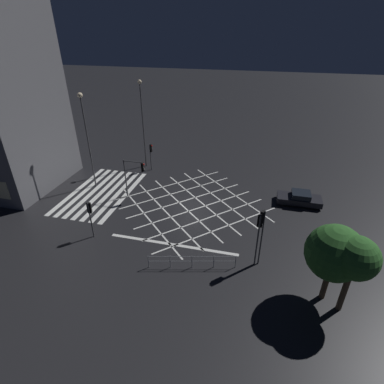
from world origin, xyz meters
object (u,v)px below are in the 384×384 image
object	(u,v)px
traffic_light_median_south	(135,171)
waiting_car	(299,198)
street_lamp_east	(85,126)
traffic_light_ne_main	(259,230)
traffic_light_ne_cross	(262,227)
traffic_light_se_main	(90,212)
traffic_light_sw_cross	(151,152)
street_tree_near	(335,253)
street_tree_far	(356,259)
street_lamp_west	(142,113)

from	to	relation	value
traffic_light_median_south	waiting_car	world-z (taller)	traffic_light_median_south
traffic_light_median_south	street_lamp_east	bearing A→B (deg)	167.27
traffic_light_ne_main	traffic_light_ne_cross	xyz separation A→B (m)	(-0.05, 0.17, 0.22)
traffic_light_ne_cross	traffic_light_se_main	xyz separation A→B (m)	(-0.09, -13.28, -0.95)
traffic_light_ne_cross	traffic_light_sw_cross	size ratio (longest dim) A/B	1.40
traffic_light_ne_main	street_tree_near	distance (m)	4.92
traffic_light_se_main	waiting_car	size ratio (longest dim) A/B	0.77
traffic_light_sw_cross	waiting_car	size ratio (longest dim) A/B	0.78
street_lamp_east	traffic_light_ne_main	bearing A→B (deg)	65.10
traffic_light_ne_cross	street_tree_far	bearing A→B (deg)	150.83
street_lamp_east	traffic_light_median_south	bearing A→B (deg)	77.27
traffic_light_se_main	street_lamp_west	size ratio (longest dim) A/B	0.32
traffic_light_median_south	street_tree_near	size ratio (longest dim) A/B	0.75
waiting_car	traffic_light_median_south	bearing A→B (deg)	9.65
traffic_light_se_main	street_lamp_west	world-z (taller)	street_lamp_west
waiting_car	traffic_light_se_main	bearing A→B (deg)	29.43
traffic_light_sw_cross	waiting_car	bearing A→B (deg)	-13.09
street_lamp_west	street_tree_far	xyz separation A→B (m)	(17.23, 19.46, -2.53)
traffic_light_ne_cross	traffic_light_median_south	distance (m)	14.10
traffic_light_se_main	street_lamp_east	bearing A→B (deg)	28.99
street_lamp_west	street_tree_far	bearing A→B (deg)	48.48
street_lamp_west	street_tree_near	world-z (taller)	street_lamp_west
traffic_light_se_main	street_tree_near	size ratio (longest dim) A/B	0.60
traffic_light_ne_main	street_tree_near	xyz separation A→B (m)	(2.10, 4.40, 0.60)
street_tree_near	street_tree_far	distance (m)	1.20
traffic_light_se_main	street_lamp_east	world-z (taller)	street_lamp_east
traffic_light_median_south	street_tree_far	world-z (taller)	street_tree_far
street_lamp_east	street_tree_far	xyz separation A→B (m)	(10.94, 22.83, -2.63)
street_tree_near	waiting_car	distance (m)	12.12
traffic_light_ne_main	street_tree_near	world-z (taller)	street_tree_near
traffic_light_median_south	traffic_light_sw_cross	xyz separation A→B (m)	(-6.57, -0.91, -0.62)
traffic_light_ne_main	street_tree_far	bearing A→B (deg)	-117.94
traffic_light_ne_cross	traffic_light_median_south	xyz separation A→B (m)	(-6.87, -12.31, -0.30)
street_tree_far	traffic_light_ne_main	bearing A→B (deg)	-117.94
traffic_light_median_south	traffic_light_se_main	size ratio (longest dim) A/B	1.25
traffic_light_median_south	street_tree_near	xyz separation A→B (m)	(9.02, 16.54, 0.68)
traffic_light_sw_cross	street_lamp_east	distance (m)	8.21
traffic_light_ne_main	traffic_light_ne_cross	world-z (taller)	traffic_light_ne_cross
street_tree_near	street_tree_far	bearing A→B (deg)	51.51
traffic_light_se_main	street_lamp_west	xyz separation A→B (m)	(-14.28, -1.06, 4.24)
traffic_light_ne_main	street_lamp_west	distance (m)	20.52
traffic_light_sw_cross	street_lamp_west	xyz separation A→B (m)	(-0.94, -1.13, 4.21)
traffic_light_median_south	traffic_light_sw_cross	bearing A→B (deg)	97.87
traffic_light_ne_cross	street_tree_far	xyz separation A→B (m)	(2.86, 5.12, 0.77)
traffic_light_ne_main	street_tree_near	size ratio (longest dim) A/B	0.79
traffic_light_ne_cross	waiting_car	size ratio (longest dim) A/B	1.10
traffic_light_sw_cross	street_tree_far	xyz separation A→B (m)	(16.29, 18.33, 1.68)
traffic_light_ne_cross	traffic_light_median_south	bearing A→B (deg)	-29.16
traffic_light_median_south	street_tree_far	size ratio (longest dim) A/B	0.76
traffic_light_ne_main	street_lamp_east	distance (m)	19.67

